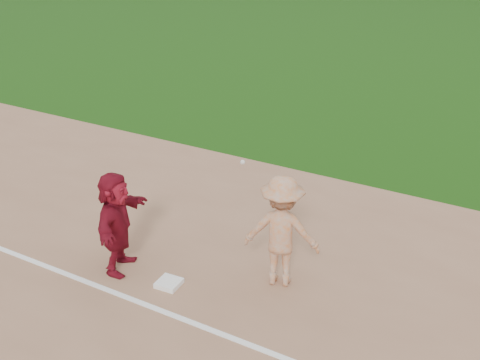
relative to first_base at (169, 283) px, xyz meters
The scene contains 5 objects.
ground 0.40m from the first_base, 29.33° to the left, with size 160.00×160.00×0.00m, color #18440D.
foul_line 0.70m from the first_base, 60.08° to the right, with size 60.00×0.10×0.01m, color white.
first_base is the anchor object (origin of this frame).
base_runner 1.31m from the first_base, behind, with size 1.64×0.52×1.77m, color maroon.
first_base_play 2.02m from the first_base, 33.91° to the left, with size 1.36×1.02×2.13m.
Camera 1 is at (4.70, -6.62, 5.70)m, focal length 45.00 mm.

